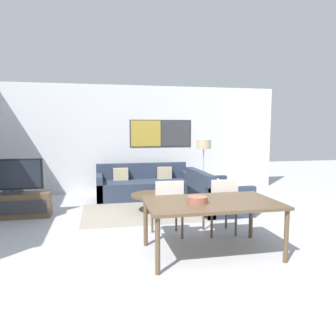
# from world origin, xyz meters

# --- Properties ---
(ground_plane) EXTENTS (24.00, 24.00, 0.00)m
(ground_plane) POSITION_xyz_m (0.00, 0.00, 0.00)
(ground_plane) COLOR #B2B2B7
(wall_back) EXTENTS (7.84, 0.09, 2.80)m
(wall_back) POSITION_xyz_m (0.02, 5.51, 1.40)
(wall_back) COLOR silver
(wall_back) RESTS_ON ground_plane
(area_rug) EXTENTS (2.85, 1.85, 0.01)m
(area_rug) POSITION_xyz_m (0.12, 3.23, 0.00)
(area_rug) COLOR gray
(area_rug) RESTS_ON ground_plane
(tv_console) EXTENTS (1.36, 0.40, 0.47)m
(tv_console) POSITION_xyz_m (-2.56, 3.35, 0.23)
(tv_console) COLOR brown
(tv_console) RESTS_ON ground_plane
(television) EXTENTS (1.13, 0.20, 0.65)m
(television) POSITION_xyz_m (-2.56, 3.35, 0.79)
(television) COLOR #2D2D33
(television) RESTS_ON tv_console
(sofa_main) EXTENTS (2.27, 0.95, 0.81)m
(sofa_main) POSITION_xyz_m (0.12, 4.70, 0.27)
(sofa_main) COLOR #2D384C
(sofa_main) RESTS_ON ground_plane
(sofa_side) EXTENTS (0.95, 1.58, 0.81)m
(sofa_side) POSITION_xyz_m (1.37, 3.16, 0.27)
(sofa_side) COLOR #2D384C
(sofa_side) RESTS_ON ground_plane
(coffee_table) EXTENTS (0.92, 0.92, 0.36)m
(coffee_table) POSITION_xyz_m (0.12, 3.23, 0.28)
(coffee_table) COLOR brown
(coffee_table) RESTS_ON ground_plane
(dining_table) EXTENTS (1.76, 1.09, 0.72)m
(dining_table) POSITION_xyz_m (0.50, 0.86, 0.66)
(dining_table) COLOR brown
(dining_table) RESTS_ON ground_plane
(dining_chair_left) EXTENTS (0.46, 0.46, 0.90)m
(dining_chair_left) POSITION_xyz_m (0.07, 1.64, 0.51)
(dining_chair_left) COLOR beige
(dining_chair_left) RESTS_ON ground_plane
(dining_chair_centre) EXTENTS (0.46, 0.46, 0.90)m
(dining_chair_centre) POSITION_xyz_m (0.92, 1.59, 0.51)
(dining_chair_centre) COLOR beige
(dining_chair_centre) RESTS_ON ground_plane
(fruit_bowl) EXTENTS (0.26, 0.26, 0.09)m
(fruit_bowl) POSITION_xyz_m (0.28, 0.80, 0.77)
(fruit_bowl) COLOR #995642
(fruit_bowl) RESTS_ON dining_table
(floor_lamp) EXTENTS (0.36, 0.36, 1.41)m
(floor_lamp) POSITION_xyz_m (1.60, 4.55, 1.19)
(floor_lamp) COLOR #2D2D33
(floor_lamp) RESTS_ON ground_plane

